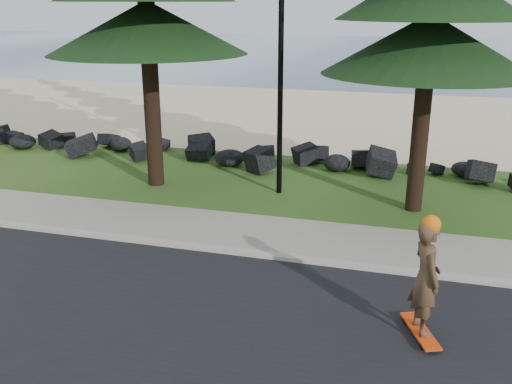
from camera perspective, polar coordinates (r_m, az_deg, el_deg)
ground at (r=12.44m, az=-1.17°, el=-4.52°), size 160.00×160.00×0.00m
road at (r=8.74m, az=-10.12°, el=-15.53°), size 160.00×7.00×0.02m
kerb at (r=11.64m, az=-2.47°, el=-5.95°), size 160.00×0.20×0.10m
sidewalk at (r=12.60m, az=-0.91°, el=-4.01°), size 160.00×2.00×0.08m
beach_sand at (r=26.13m, az=8.20°, el=7.54°), size 160.00×15.00×0.01m
ocean at (r=62.23m, az=13.02°, el=13.49°), size 160.00×58.00×0.01m
seawall_boulders at (r=17.57m, az=4.15°, el=2.35°), size 60.00×2.40×1.10m
lamp_post at (r=14.57m, az=2.52°, el=15.59°), size 0.25×0.14×8.14m
skateboarder at (r=8.85m, az=16.60°, el=-8.28°), size 0.64×1.07×1.96m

